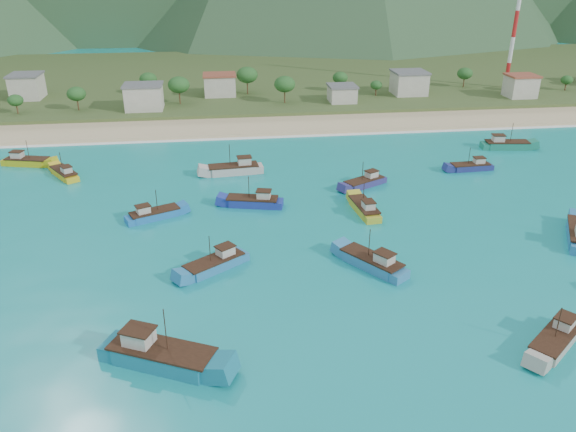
{
  "coord_description": "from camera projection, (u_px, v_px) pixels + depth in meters",
  "views": [
    {
      "loc": [
        -10.19,
        -59.46,
        39.27
      ],
      "look_at": [
        -0.35,
        18.0,
        3.0
      ],
      "focal_mm": 35.0,
      "sensor_mm": 36.0,
      "label": 1
    }
  ],
  "objects": [
    {
      "name": "ground",
      "position": [
        309.0,
        296.0,
        71.21
      ],
      "size": [
        600.0,
        600.0,
        0.0
      ],
      "primitive_type": "plane",
      "color": "#0B7E70",
      "rests_on": "ground"
    },
    {
      "name": "beach",
      "position": [
        259.0,
        126.0,
        142.28
      ],
      "size": [
        400.0,
        18.0,
        1.2
      ],
      "primitive_type": "cube",
      "color": "beige",
      "rests_on": "ground"
    },
    {
      "name": "land",
      "position": [
        245.0,
        79.0,
        197.16
      ],
      "size": [
        400.0,
        110.0,
        2.4
      ],
      "primitive_type": "cube",
      "color": "#385123",
      "rests_on": "ground"
    },
    {
      "name": "surf_line",
      "position": [
        262.0,
        137.0,
        133.74
      ],
      "size": [
        400.0,
        2.5,
        0.08
      ],
      "primitive_type": "cube",
      "color": "white",
      "rests_on": "ground"
    },
    {
      "name": "village",
      "position": [
        245.0,
        89.0,
        161.14
      ],
      "size": [
        222.0,
        25.66,
        7.36
      ],
      "color": "beige",
      "rests_on": "ground"
    },
    {
      "name": "vegetation",
      "position": [
        207.0,
        88.0,
        159.58
      ],
      "size": [
        279.67,
        25.8,
        8.84
      ],
      "color": "#235623",
      "rests_on": "ground"
    },
    {
      "name": "radio_tower",
      "position": [
        518.0,
        10.0,
        167.21
      ],
      "size": [
        1.2,
        1.2,
        45.8
      ],
      "color": "red",
      "rests_on": "ground"
    },
    {
      "name": "boat_0",
      "position": [
        160.0,
        356.0,
        59.06
      ],
      "size": [
        13.11,
        8.83,
        7.52
      ],
      "rotation": [
        0.0,
        0.0,
        4.27
      ],
      "color": "#16728C",
      "rests_on": "ground"
    },
    {
      "name": "boat_5",
      "position": [
        373.0,
        263.0,
        77.46
      ],
      "size": [
        8.51,
        10.13,
        6.09
      ],
      "rotation": [
        0.0,
        0.0,
        0.63
      ],
      "color": "teal",
      "rests_on": "ground"
    },
    {
      "name": "boat_7",
      "position": [
        154.0,
        215.0,
        92.13
      ],
      "size": [
        9.31,
        6.1,
        5.32
      ],
      "rotation": [
        0.0,
        0.0,
        5.13
      ],
      "color": "#1B68B5",
      "rests_on": "ground"
    },
    {
      "name": "boat_8",
      "position": [
        364.0,
        209.0,
        94.29
      ],
      "size": [
        3.71,
        9.59,
        5.53
      ],
      "rotation": [
        0.0,
        0.0,
        0.1
      ],
      "color": "gold",
      "rests_on": "ground"
    },
    {
      "name": "boat_9",
      "position": [
        254.0,
        202.0,
        96.72
      ],
      "size": [
        10.24,
        5.13,
        5.81
      ],
      "rotation": [
        0.0,
        0.0,
        1.33
      ],
      "color": "navy",
      "rests_on": "ground"
    },
    {
      "name": "boat_10",
      "position": [
        365.0,
        183.0,
        105.15
      ],
      "size": [
        9.19,
        6.67,
        5.33
      ],
      "rotation": [
        0.0,
        0.0,
        2.07
      ],
      "color": "navy",
      "rests_on": "ground"
    },
    {
      "name": "boat_11",
      "position": [
        556.0,
        340.0,
        62.04
      ],
      "size": [
        9.32,
        8.29,
        5.71
      ],
      "rotation": [
        0.0,
        0.0,
        2.25
      ],
      "color": "#A5A296",
      "rests_on": "ground"
    },
    {
      "name": "boat_14",
      "position": [
        64.0,
        174.0,
        109.53
      ],
      "size": [
        7.06,
        8.82,
        5.23
      ],
      "rotation": [
        0.0,
        0.0,
        0.58
      ],
      "color": "gold",
      "rests_on": "ground"
    },
    {
      "name": "boat_18",
      "position": [
        27.0,
        162.0,
        115.66
      ],
      "size": [
        10.1,
        5.1,
        5.73
      ],
      "rotation": [
        0.0,
        0.0,
        4.47
      ],
      "color": "#B5AD15",
      "rests_on": "ground"
    },
    {
      "name": "boat_21",
      "position": [
        506.0,
        145.0,
        125.51
      ],
      "size": [
        10.91,
        4.46,
        6.26
      ],
      "rotation": [
        0.0,
        0.0,
        4.58
      ],
      "color": "#18785F",
      "rests_on": "ground"
    },
    {
      "name": "boat_22",
      "position": [
        235.0,
        170.0,
        111.16
      ],
      "size": [
        11.21,
        4.25,
        6.47
      ],
      "rotation": [
        0.0,
        0.0,
        1.66
      ],
      "color": "#B9ADA7",
      "rests_on": "ground"
    },
    {
      "name": "boat_24",
      "position": [
        471.0,
        167.0,
        113.1
      ],
      "size": [
        8.78,
        2.96,
        5.12
      ],
      "rotation": [
        0.0,
        0.0,
        1.62
      ],
      "color": "navy",
      "rests_on": "ground"
    },
    {
      "name": "boat_27",
      "position": [
        215.0,
        265.0,
        77.27
      ],
      "size": [
        9.57,
        7.91,
        5.73
      ],
      "rotation": [
        0.0,
        0.0,
        2.18
      ],
      "color": "teal",
      "rests_on": "ground"
    }
  ]
}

